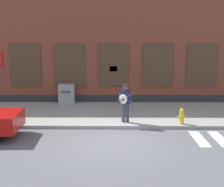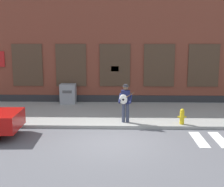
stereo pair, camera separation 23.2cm
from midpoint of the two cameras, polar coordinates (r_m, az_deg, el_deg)
name	(u,v)px [view 2 (the right image)]	position (r m, az deg, el deg)	size (l,w,h in m)	color
ground_plane	(112,142)	(12.03, 0.55, -8.86)	(160.00, 160.00, 0.00)	#56565B
sidewalk	(114,113)	(15.99, 0.79, -3.67)	(28.00, 4.97, 0.14)	gray
building_backdrop	(115,39)	(19.99, 0.97, 9.94)	(28.00, 4.06, 7.60)	brown
busker	(125,101)	(13.91, 2.92, -1.37)	(0.72, 0.58, 1.73)	#33384C
utility_box	(68,94)	(18.07, -7.67, -0.05)	(0.88, 0.66, 1.12)	gray
fire_hydrant	(182,117)	(14.11, 13.14, -4.13)	(0.38, 0.20, 0.70)	gold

